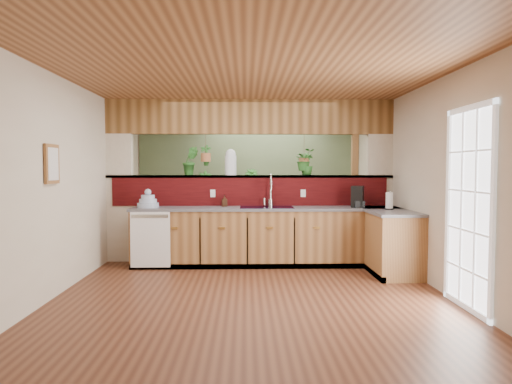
{
  "coord_description": "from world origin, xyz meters",
  "views": [
    {
      "loc": [
        -0.07,
        -6.03,
        1.5
      ],
      "look_at": [
        0.08,
        0.7,
        1.15
      ],
      "focal_mm": 32.0,
      "sensor_mm": 36.0,
      "label": 1
    }
  ],
  "objects_px": {
    "coffee_maker": "(358,197)",
    "glass_jar": "(231,162)",
    "soap_dispenser": "(224,201)",
    "shelving_console": "(226,217)",
    "paper_towel": "(389,201)",
    "dish_stack": "(148,202)",
    "faucet": "(270,189)"
  },
  "relations": [
    {
      "from": "faucet",
      "to": "dish_stack",
      "type": "xyz_separation_m",
      "value": [
        -1.89,
        -0.17,
        -0.19
      ]
    },
    {
      "from": "shelving_console",
      "to": "dish_stack",
      "type": "bearing_deg",
      "value": -116.28
    },
    {
      "from": "paper_towel",
      "to": "glass_jar",
      "type": "height_order",
      "value": "glass_jar"
    },
    {
      "from": "glass_jar",
      "to": "coffee_maker",
      "type": "bearing_deg",
      "value": -11.9
    },
    {
      "from": "dish_stack",
      "to": "glass_jar",
      "type": "height_order",
      "value": "glass_jar"
    },
    {
      "from": "dish_stack",
      "to": "glass_jar",
      "type": "bearing_deg",
      "value": 17.46
    },
    {
      "from": "coffee_maker",
      "to": "paper_towel",
      "type": "bearing_deg",
      "value": -26.51
    },
    {
      "from": "faucet",
      "to": "shelving_console",
      "type": "distance_m",
      "value": 2.36
    },
    {
      "from": "dish_stack",
      "to": "soap_dispenser",
      "type": "xyz_separation_m",
      "value": [
        1.16,
        0.17,
        0.0
      ]
    },
    {
      "from": "faucet",
      "to": "shelving_console",
      "type": "height_order",
      "value": "faucet"
    },
    {
      "from": "soap_dispenser",
      "to": "paper_towel",
      "type": "bearing_deg",
      "value": -13.43
    },
    {
      "from": "soap_dispenser",
      "to": "faucet",
      "type": "bearing_deg",
      "value": -0.41
    },
    {
      "from": "coffee_maker",
      "to": "glass_jar",
      "type": "xyz_separation_m",
      "value": [
        -1.97,
        0.42,
        0.55
      ]
    },
    {
      "from": "glass_jar",
      "to": "paper_towel",
      "type": "bearing_deg",
      "value": -18.86
    },
    {
      "from": "paper_towel",
      "to": "shelving_console",
      "type": "xyz_separation_m",
      "value": [
        -2.49,
        2.7,
        -0.52
      ]
    },
    {
      "from": "faucet",
      "to": "dish_stack",
      "type": "height_order",
      "value": "faucet"
    },
    {
      "from": "soap_dispenser",
      "to": "glass_jar",
      "type": "xyz_separation_m",
      "value": [
        0.09,
        0.22,
        0.61
      ]
    },
    {
      "from": "faucet",
      "to": "glass_jar",
      "type": "height_order",
      "value": "glass_jar"
    },
    {
      "from": "paper_towel",
      "to": "coffee_maker",
      "type": "bearing_deg",
      "value": 133.82
    },
    {
      "from": "soap_dispenser",
      "to": "shelving_console",
      "type": "height_order",
      "value": "soap_dispenser"
    },
    {
      "from": "dish_stack",
      "to": "paper_towel",
      "type": "height_order",
      "value": "dish_stack"
    },
    {
      "from": "faucet",
      "to": "paper_towel",
      "type": "xyz_separation_m",
      "value": [
        1.71,
        -0.58,
        -0.16
      ]
    },
    {
      "from": "dish_stack",
      "to": "coffee_maker",
      "type": "distance_m",
      "value": 3.22
    },
    {
      "from": "dish_stack",
      "to": "coffee_maker",
      "type": "xyz_separation_m",
      "value": [
        3.22,
        -0.02,
        0.06
      ]
    },
    {
      "from": "soap_dispenser",
      "to": "shelving_console",
      "type": "distance_m",
      "value": 2.18
    },
    {
      "from": "dish_stack",
      "to": "paper_towel",
      "type": "distance_m",
      "value": 3.61
    },
    {
      "from": "dish_stack",
      "to": "soap_dispenser",
      "type": "height_order",
      "value": "dish_stack"
    },
    {
      "from": "dish_stack",
      "to": "coffee_maker",
      "type": "bearing_deg",
      "value": -0.38
    },
    {
      "from": "faucet",
      "to": "soap_dispenser",
      "type": "height_order",
      "value": "faucet"
    },
    {
      "from": "paper_towel",
      "to": "shelving_console",
      "type": "distance_m",
      "value": 3.71
    },
    {
      "from": "paper_towel",
      "to": "shelving_console",
      "type": "relative_size",
      "value": 0.18
    },
    {
      "from": "coffee_maker",
      "to": "glass_jar",
      "type": "distance_m",
      "value": 2.09
    }
  ]
}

